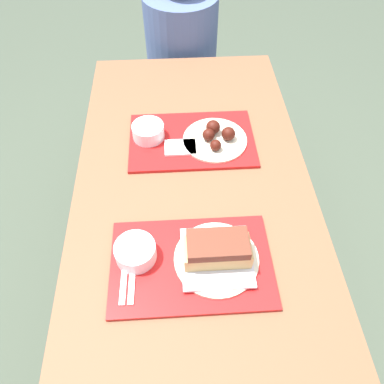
{
  "coord_description": "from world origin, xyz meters",
  "views": [
    {
      "loc": [
        -0.05,
        -0.74,
        1.73
      ],
      "look_at": [
        -0.01,
        -0.0,
        0.82
      ],
      "focal_mm": 35.0,
      "sensor_mm": 36.0,
      "label": 1
    }
  ],
  "objects_px": {
    "tray_near": "(191,264)",
    "brisket_sandwich_plate": "(217,253)",
    "person_seated_across": "(182,41)",
    "bowl_coleslaw_far": "(148,131)",
    "bowl_coleslaw_near": "(135,251)",
    "tray_far": "(192,140)",
    "wings_plate_far": "(216,137)"
  },
  "relations": [
    {
      "from": "tray_near",
      "to": "brisket_sandwich_plate",
      "type": "xyz_separation_m",
      "value": [
        0.07,
        0.01,
        0.04
      ]
    },
    {
      "from": "person_seated_across",
      "to": "bowl_coleslaw_far",
      "type": "bearing_deg",
      "value": -101.48
    },
    {
      "from": "bowl_coleslaw_near",
      "to": "tray_far",
      "type": "bearing_deg",
      "value": 68.67
    },
    {
      "from": "tray_far",
      "to": "person_seated_across",
      "type": "bearing_deg",
      "value": 90.27
    },
    {
      "from": "bowl_coleslaw_near",
      "to": "brisket_sandwich_plate",
      "type": "height_order",
      "value": "brisket_sandwich_plate"
    },
    {
      "from": "bowl_coleslaw_near",
      "to": "person_seated_across",
      "type": "relative_size",
      "value": 0.16
    },
    {
      "from": "bowl_coleslaw_near",
      "to": "wings_plate_far",
      "type": "bearing_deg",
      "value": 59.58
    },
    {
      "from": "brisket_sandwich_plate",
      "to": "wings_plate_far",
      "type": "xyz_separation_m",
      "value": [
        0.05,
        0.48,
        -0.02
      ]
    },
    {
      "from": "bowl_coleslaw_far",
      "to": "person_seated_across",
      "type": "xyz_separation_m",
      "value": [
        0.15,
        0.75,
        -0.08
      ]
    },
    {
      "from": "bowl_coleslaw_near",
      "to": "brisket_sandwich_plate",
      "type": "relative_size",
      "value": 0.48
    },
    {
      "from": "tray_far",
      "to": "wings_plate_far",
      "type": "relative_size",
      "value": 1.96
    },
    {
      "from": "tray_far",
      "to": "person_seated_across",
      "type": "distance_m",
      "value": 0.78
    },
    {
      "from": "tray_near",
      "to": "bowl_coleslaw_far",
      "type": "distance_m",
      "value": 0.54
    },
    {
      "from": "tray_near",
      "to": "bowl_coleslaw_near",
      "type": "relative_size",
      "value": 3.94
    },
    {
      "from": "person_seated_across",
      "to": "wings_plate_far",
      "type": "bearing_deg",
      "value": -83.5
    },
    {
      "from": "tray_far",
      "to": "bowl_coleslaw_near",
      "type": "xyz_separation_m",
      "value": [
        -0.19,
        -0.47,
        0.04
      ]
    },
    {
      "from": "bowl_coleslaw_far",
      "to": "wings_plate_far",
      "type": "distance_m",
      "value": 0.25
    },
    {
      "from": "tray_near",
      "to": "person_seated_across",
      "type": "height_order",
      "value": "person_seated_across"
    },
    {
      "from": "tray_far",
      "to": "bowl_coleslaw_far",
      "type": "xyz_separation_m",
      "value": [
        -0.16,
        0.02,
        0.04
      ]
    },
    {
      "from": "tray_near",
      "to": "tray_far",
      "type": "relative_size",
      "value": 1.0
    },
    {
      "from": "person_seated_across",
      "to": "brisket_sandwich_plate",
      "type": "bearing_deg",
      "value": -88.06
    },
    {
      "from": "wings_plate_far",
      "to": "person_seated_across",
      "type": "xyz_separation_m",
      "value": [
        -0.09,
        0.79,
        -0.07
      ]
    },
    {
      "from": "tray_near",
      "to": "person_seated_across",
      "type": "relative_size",
      "value": 0.64
    },
    {
      "from": "wings_plate_far",
      "to": "person_seated_across",
      "type": "height_order",
      "value": "person_seated_across"
    },
    {
      "from": "tray_near",
      "to": "bowl_coleslaw_far",
      "type": "bearing_deg",
      "value": 103.44
    },
    {
      "from": "bowl_coleslaw_near",
      "to": "brisket_sandwich_plate",
      "type": "distance_m",
      "value": 0.23
    },
    {
      "from": "tray_near",
      "to": "wings_plate_far",
      "type": "bearing_deg",
      "value": 76.52
    },
    {
      "from": "wings_plate_far",
      "to": "tray_far",
      "type": "bearing_deg",
      "value": 171.7
    },
    {
      "from": "tray_near",
      "to": "wings_plate_far",
      "type": "height_order",
      "value": "wings_plate_far"
    },
    {
      "from": "bowl_coleslaw_far",
      "to": "person_seated_across",
      "type": "bearing_deg",
      "value": 78.52
    },
    {
      "from": "bowl_coleslaw_far",
      "to": "wings_plate_far",
      "type": "xyz_separation_m",
      "value": [
        0.24,
        -0.03,
        -0.01
      ]
    },
    {
      "from": "tray_near",
      "to": "bowl_coleslaw_far",
      "type": "height_order",
      "value": "bowl_coleslaw_far"
    }
  ]
}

